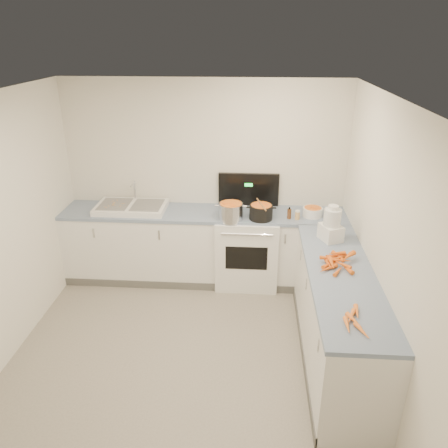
# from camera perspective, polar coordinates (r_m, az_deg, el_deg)

# --- Properties ---
(floor) EXTENTS (3.50, 4.00, 0.00)m
(floor) POSITION_cam_1_polar(r_m,az_deg,el_deg) (4.45, -5.10, -18.26)
(floor) COLOR gray
(floor) RESTS_ON ground
(ceiling) EXTENTS (3.50, 4.00, 0.00)m
(ceiling) POSITION_cam_1_polar(r_m,az_deg,el_deg) (3.34, -6.70, 15.45)
(ceiling) COLOR silver
(ceiling) RESTS_ON ground
(wall_back) EXTENTS (3.50, 0.00, 2.50)m
(wall_back) POSITION_cam_1_polar(r_m,az_deg,el_deg) (5.56, -2.45, 5.72)
(wall_back) COLOR silver
(wall_back) RESTS_ON ground
(wall_right) EXTENTS (0.00, 4.00, 2.50)m
(wall_right) POSITION_cam_1_polar(r_m,az_deg,el_deg) (3.86, 20.86, -4.48)
(wall_right) COLOR silver
(wall_right) RESTS_ON ground
(counter_back) EXTENTS (3.50, 0.62, 0.94)m
(counter_back) POSITION_cam_1_polar(r_m,az_deg,el_deg) (5.59, -2.64, -2.87)
(counter_back) COLOR white
(counter_back) RESTS_ON ground
(counter_right) EXTENTS (0.62, 2.20, 0.94)m
(counter_right) POSITION_cam_1_polar(r_m,az_deg,el_deg) (4.43, 14.56, -11.52)
(counter_right) COLOR white
(counter_right) RESTS_ON ground
(stove) EXTENTS (0.76, 0.65, 1.36)m
(stove) POSITION_cam_1_polar(r_m,az_deg,el_deg) (5.54, 3.01, -3.08)
(stove) COLOR white
(stove) RESTS_ON ground
(sink) EXTENTS (0.86, 0.52, 0.31)m
(sink) POSITION_cam_1_polar(r_m,az_deg,el_deg) (5.55, -12.02, 2.17)
(sink) COLOR white
(sink) RESTS_ON counter_back
(steel_pot) EXTENTS (0.35, 0.35, 0.21)m
(steel_pot) POSITION_cam_1_polar(r_m,az_deg,el_deg) (5.15, 0.90, 1.59)
(steel_pot) COLOR silver
(steel_pot) RESTS_ON stove
(black_pot) EXTENTS (0.29, 0.29, 0.20)m
(black_pot) POSITION_cam_1_polar(r_m,az_deg,el_deg) (5.17, 4.85, 1.46)
(black_pot) COLOR black
(black_pot) RESTS_ON stove
(wooden_spoon) EXTENTS (0.12, 0.39, 0.02)m
(wooden_spoon) POSITION_cam_1_polar(r_m,az_deg,el_deg) (5.13, 4.89, 2.57)
(wooden_spoon) COLOR #AD7A47
(wooden_spoon) RESTS_ON black_pot
(mixing_bowl) EXTENTS (0.25, 0.25, 0.11)m
(mixing_bowl) POSITION_cam_1_polar(r_m,az_deg,el_deg) (5.35, 11.49, 1.55)
(mixing_bowl) COLOR white
(mixing_bowl) RESTS_ON counter_back
(extract_bottle) EXTENTS (0.05, 0.05, 0.12)m
(extract_bottle) POSITION_cam_1_polar(r_m,az_deg,el_deg) (5.23, 8.51, 1.32)
(extract_bottle) COLOR #593319
(extract_bottle) RESTS_ON counter_back
(spice_jar) EXTENTS (0.06, 0.06, 0.10)m
(spice_jar) POSITION_cam_1_polar(r_m,az_deg,el_deg) (5.23, 9.56, 1.11)
(spice_jar) COLOR #E5B266
(spice_jar) RESTS_ON counter_back
(food_processor) EXTENTS (0.27, 0.29, 0.39)m
(food_processor) POSITION_cam_1_polar(r_m,az_deg,el_deg) (4.73, 13.86, -0.17)
(food_processor) COLOR white
(food_processor) RESTS_ON counter_right
(carrot_pile) EXTENTS (0.39, 0.48, 0.09)m
(carrot_pile) POSITION_cam_1_polar(r_m,az_deg,el_deg) (4.31, 14.59, -4.68)
(carrot_pile) COLOR orange
(carrot_pile) RESTS_ON counter_right
(peeled_carrots) EXTENTS (0.17, 0.42, 0.04)m
(peeled_carrots) POSITION_cam_1_polar(r_m,az_deg,el_deg) (3.55, 16.65, -12.01)
(peeled_carrots) COLOR orange
(peeled_carrots) RESTS_ON counter_right
(peelings) EXTENTS (0.23, 0.28, 0.01)m
(peelings) POSITION_cam_1_polar(r_m,az_deg,el_deg) (5.60, -14.01, 2.60)
(peelings) COLOR tan
(peelings) RESTS_ON sink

